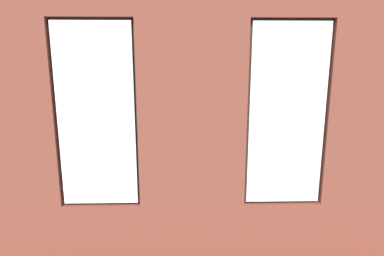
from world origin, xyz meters
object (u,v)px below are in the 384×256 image
object	(u,v)px
candle_jar	(214,151)
potted_plant_foreground_right	(100,133)
table_plant_small	(197,150)
media_console	(71,159)
couch_left	(300,162)
couch_by_window	(146,206)
tv_flatscreen	(69,130)
potted_plant_corner_near_left	(278,130)
coffee_table	(196,158)
potted_plant_between_couches	(248,182)
potted_plant_corner_far_left	(366,192)
potted_plant_by_left_couch	(264,144)
potted_plant_near_tv	(78,159)
cup_ceramic	(176,156)
papasan_chair	(155,140)
remote_gray	(188,154)

from	to	relation	value
candle_jar	potted_plant_foreground_right	distance (m)	3.24
table_plant_small	media_console	xyz separation A→B (m)	(2.78, -0.33, -0.28)
candle_jar	media_console	xyz separation A→B (m)	(3.17, -0.19, -0.21)
couch_left	table_plant_small	size ratio (longest dim) A/B	7.54
couch_by_window	candle_jar	size ratio (longest dim) A/B	16.96
tv_flatscreen	potted_plant_foreground_right	xyz separation A→B (m)	(-0.30, -1.32, -0.35)
tv_flatscreen	potted_plant_corner_near_left	xyz separation A→B (m)	(-5.04, -1.38, -0.31)
coffee_table	media_console	world-z (taller)	media_console
coffee_table	potted_plant_between_couches	distance (m)	2.25
table_plant_small	potted_plant_corner_far_left	xyz separation A→B (m)	(-2.26, 2.28, 0.02)
couch_left	potted_plant_foreground_right	distance (m)	4.98
media_console	couch_by_window	bearing A→B (deg)	128.35
candle_jar	potted_plant_between_couches	world-z (taller)	potted_plant_between_couches
couch_by_window	potted_plant_by_left_couch	size ratio (longest dim) A/B	3.40
couch_left	potted_plant_corner_near_left	bearing A→B (deg)	178.11
couch_left	candle_jar	world-z (taller)	couch_left
potted_plant_near_tv	potted_plant_foreground_right	world-z (taller)	potted_plant_foreground_right
media_console	potted_plant_corner_far_left	distance (m)	5.68
couch_left	table_plant_small	distance (m)	2.14
potted_plant_by_left_couch	potted_plant_corner_near_left	world-z (taller)	potted_plant_corner_near_left
table_plant_small	couch_by_window	bearing A→B (deg)	70.06
cup_ceramic	potted_plant_between_couches	xyz separation A→B (m)	(-1.08, 2.02, 0.20)
tv_flatscreen	potted_plant_corner_far_left	xyz separation A→B (m)	(-5.04, 2.61, -0.36)
coffee_table	cup_ceramic	distance (m)	0.45
couch_by_window	tv_flatscreen	size ratio (longest dim) A/B	1.65
table_plant_small	papasan_chair	xyz separation A→B (m)	(1.00, -1.30, -0.10)
couch_left	tv_flatscreen	world-z (taller)	tv_flatscreen
couch_by_window	cup_ceramic	size ratio (longest dim) A/B	20.87
candle_jar	potted_plant_between_couches	size ratio (longest dim) A/B	0.12
tv_flatscreen	remote_gray	bearing A→B (deg)	174.84
coffee_table	remote_gray	distance (m)	0.21
table_plant_small	papasan_chair	bearing A→B (deg)	-52.47
coffee_table	potted_plant_by_left_couch	world-z (taller)	potted_plant_by_left_couch
couch_by_window	potted_plant_by_left_couch	world-z (taller)	couch_by_window
cup_ceramic	potted_plant_corner_far_left	world-z (taller)	potted_plant_corner_far_left
candle_jar	papasan_chair	world-z (taller)	papasan_chair
potted_plant_by_left_couch	potted_plant_between_couches	distance (m)	3.37
candle_jar	potted_plant_corner_far_left	xyz separation A→B (m)	(-1.87, 2.42, 0.09)
cup_ceramic	tv_flatscreen	world-z (taller)	tv_flatscreen
coffee_table	remote_gray	world-z (taller)	remote_gray
couch_by_window	coffee_table	bearing A→B (deg)	-109.94
cup_ceramic	potted_plant_by_left_couch	distance (m)	2.44
cup_ceramic	media_console	world-z (taller)	media_console
coffee_table	cup_ceramic	world-z (taller)	cup_ceramic
cup_ceramic	remote_gray	size ratio (longest dim) A/B	0.56
couch_left	potted_plant_corner_far_left	xyz separation A→B (m)	(-0.15, 2.02, 0.22)
potted_plant_near_tv	potted_plant_between_couches	xyz separation A→B (m)	(-2.88, 1.43, 0.08)
couch_left	cup_ceramic	distance (m)	2.55
coffee_table	potted_plant_foreground_right	size ratio (longest dim) A/B	1.31
potted_plant_corner_far_left	potted_plant_corner_near_left	xyz separation A→B (m)	(-0.00, -4.00, 0.06)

